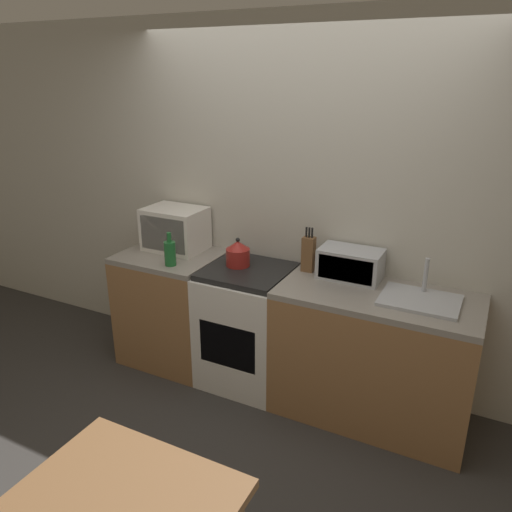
{
  "coord_description": "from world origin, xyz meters",
  "views": [
    {
      "loc": [
        1.28,
        -2.05,
        2.22
      ],
      "look_at": [
        -0.14,
        0.75,
        1.05
      ],
      "focal_mm": 35.0,
      "sensor_mm": 36.0,
      "label": 1
    }
  ],
  "objects_px": {
    "stove_range": "(248,326)",
    "toaster_oven": "(350,264)",
    "bottle": "(170,253)",
    "microwave": "(175,229)",
    "kettle": "(238,254)"
  },
  "relations": [
    {
      "from": "stove_range",
      "to": "bottle",
      "type": "height_order",
      "value": "bottle"
    },
    {
      "from": "microwave",
      "to": "toaster_oven",
      "type": "height_order",
      "value": "microwave"
    },
    {
      "from": "stove_range",
      "to": "kettle",
      "type": "distance_m",
      "value": 0.55
    },
    {
      "from": "stove_range",
      "to": "microwave",
      "type": "bearing_deg",
      "value": 170.31
    },
    {
      "from": "kettle",
      "to": "microwave",
      "type": "distance_m",
      "value": 0.62
    },
    {
      "from": "bottle",
      "to": "toaster_oven",
      "type": "distance_m",
      "value": 1.27
    },
    {
      "from": "stove_range",
      "to": "microwave",
      "type": "distance_m",
      "value": 0.94
    },
    {
      "from": "microwave",
      "to": "toaster_oven",
      "type": "bearing_deg",
      "value": 1.9
    },
    {
      "from": "stove_range",
      "to": "toaster_oven",
      "type": "height_order",
      "value": "toaster_oven"
    },
    {
      "from": "bottle",
      "to": "kettle",
      "type": "bearing_deg",
      "value": 26.1
    },
    {
      "from": "kettle",
      "to": "toaster_oven",
      "type": "relative_size",
      "value": 0.51
    },
    {
      "from": "kettle",
      "to": "microwave",
      "type": "bearing_deg",
      "value": 171.53
    },
    {
      "from": "kettle",
      "to": "toaster_oven",
      "type": "bearing_deg",
      "value": 9.86
    },
    {
      "from": "stove_range",
      "to": "toaster_oven",
      "type": "distance_m",
      "value": 0.9
    },
    {
      "from": "stove_range",
      "to": "bottle",
      "type": "relative_size",
      "value": 3.67
    }
  ]
}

